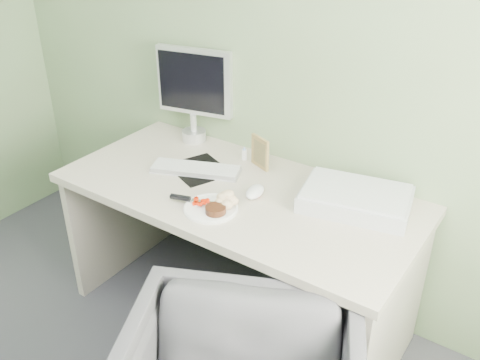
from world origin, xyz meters
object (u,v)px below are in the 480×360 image
Objects in this scene: desk at (237,224)px; plate at (211,208)px; scanner at (356,199)px; monitor at (194,90)px.

desk is 0.27m from plate.
monitor is at bearing 159.12° from scanner.
scanner is (0.48, 0.36, 0.03)m from plate.
scanner is (0.48, 0.16, 0.22)m from desk.
plate is 0.60m from scanner.
monitor is at bearing 133.48° from plate.
desk is at bearing 91.14° from plate.
scanner reaches higher than plate.
monitor reaches higher than scanner.
monitor is (-0.48, 0.31, 0.45)m from desk.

